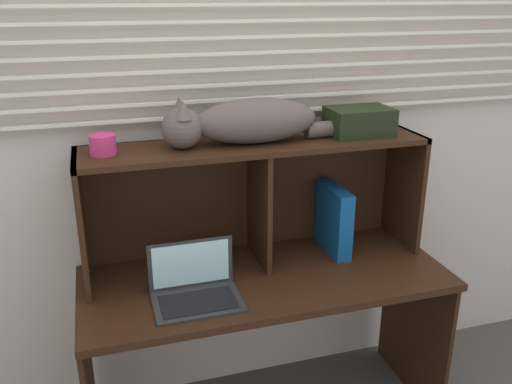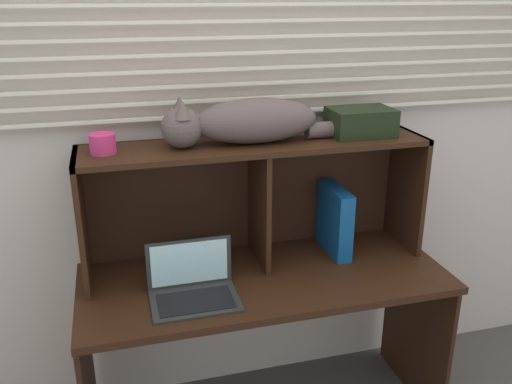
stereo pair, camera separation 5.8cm
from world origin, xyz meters
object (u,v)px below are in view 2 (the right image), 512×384
object	(u,v)px
storage_box	(361,122)
binder_upright	(334,220)
cat	(246,122)
book_stack	(204,257)
laptop	(193,287)
small_basket	(103,144)

from	to	relation	value
storage_box	binder_upright	bearing A→B (deg)	180.00
cat	book_stack	bearing A→B (deg)	179.45
laptop	book_stack	bearing A→B (deg)	69.93
cat	storage_box	xyz separation A→B (m)	(0.48, -0.00, -0.03)
binder_upright	book_stack	bearing A→B (deg)	179.83
binder_upright	laptop	bearing A→B (deg)	-161.02
laptop	book_stack	size ratio (longest dim) A/B	1.54
binder_upright	storage_box	xyz separation A→B (m)	(0.09, 0.00, 0.42)
cat	laptop	size ratio (longest dim) A/B	2.56
laptop	storage_box	distance (m)	0.93
book_stack	small_basket	size ratio (longest dim) A/B	2.22
laptop	small_basket	xyz separation A→B (m)	(-0.27, 0.22, 0.50)
laptop	storage_box	world-z (taller)	storage_box
binder_upright	storage_box	size ratio (longest dim) A/B	1.14
storage_box	cat	bearing A→B (deg)	180.00
small_basket	storage_box	bearing A→B (deg)	0.00
cat	small_basket	distance (m)	0.53
cat	small_basket	world-z (taller)	cat
cat	binder_upright	bearing A→B (deg)	-0.00
cat	book_stack	size ratio (longest dim) A/B	3.93
binder_upright	small_basket	world-z (taller)	small_basket
laptop	small_basket	world-z (taller)	small_basket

